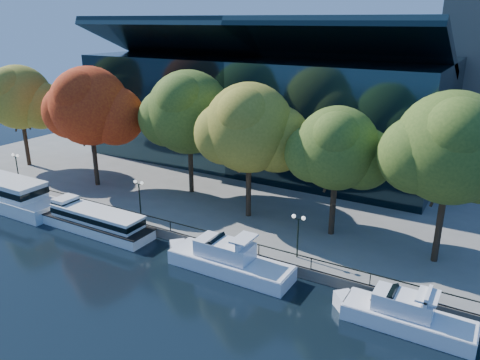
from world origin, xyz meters
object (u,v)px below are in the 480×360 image
Objects in this scene: cruiser_near at (225,259)px; cruiser_far at (402,314)px; lamp_2 at (298,226)px; tree_5 at (453,151)px; large_vessel at (8,194)px; tree_0 at (20,99)px; tree_4 at (338,150)px; tree_1 at (90,108)px; lamp_1 at (139,190)px; tree_2 at (190,114)px; tree_3 at (250,130)px; lamp_0 at (16,162)px; tour_boat at (92,219)px.

cruiser_near is 15.15m from cruiser_far.
tree_5 is at bearing 26.46° from lamp_2.
large_vessel is at bearing -179.53° from cruiser_near.
cruiser_far is 0.72× the size of tree_0.
tree_4 is (36.23, 10.02, 7.96)m from large_vessel.
lamp_1 is (11.43, -4.88, -6.88)m from tree_1.
cruiser_near is at bearing -45.05° from tree_2.
tree_0 is at bearing 179.70° from tree_3.
cruiser_near is 14.34m from tree_4.
large_vessel is at bearing -49.48° from lamp_0.
tree_2 is (17.41, 12.78, 9.02)m from large_vessel.
cruiser_near is 20.87m from tree_5.
lamp_2 is (21.77, 3.55, 2.75)m from tour_boat.
tree_2 is at bearing 134.95° from cruiser_near.
tree_3 is 1.13× the size of tree_4.
large_vessel reaches higher than cruiser_far.
tree_2 reaches higher than tree_3.
tour_boat is at bearing 179.06° from cruiser_far.
lamp_1 is (16.97, 3.92, 2.43)m from large_vessel.
lamp_2 is (44.63, -6.06, -6.61)m from tree_0.
tour_boat is at bearing -145.47° from tree_3.
tree_2 reaches higher than tour_boat.
cruiser_near is 1.23× the size of cruiser_far.
tree_5 is (28.52, -3.48, 0.41)m from tree_2.
tree_4 is at bearing 22.86° from tour_boat.
tree_2 is at bearing 154.94° from cruiser_far.
tree_5 is (55.45, -0.68, 0.40)m from tree_0.
tree_0 is 0.97× the size of tree_2.
tree_5 reaches higher than lamp_0.
lamp_1 is (-0.44, -8.86, -6.60)m from tree_2.
tree_3 is 9.24m from tree_4.
lamp_1 is at bearing 164.16° from cruiser_near.
tree_5 is (18.89, -0.49, 0.57)m from tree_3.
tree_4 is 3.13× the size of lamp_2.
cruiser_near is at bearing -144.66° from lamp_2.
tree_3 reaches higher than cruiser_far.
tree_2 is at bearing 162.77° from tree_3.
tour_boat is at bearing -170.74° from lamp_2.
tree_5 reaches higher than tree_3.
tour_boat is 3.78× the size of lamp_1.
tree_0 is 45.75m from tree_4.
tree_0 is 3.52× the size of lamp_2.
tree_3 is at bearing 30.26° from lamp_1.
tree_1 is at bearing 160.67° from cruiser_near.
lamp_0 reaches higher than cruiser_far.
cruiser_near is at bearing -19.33° from tree_1.
large_vessel is 45.07m from cruiser_far.
lamp_1 is (-28.96, -5.38, -7.01)m from tree_5.
tree_5 reaches higher than tree_2.
tree_2 is at bearing 173.05° from tree_5.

